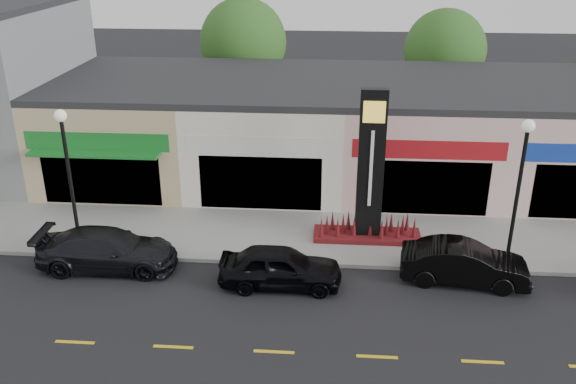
% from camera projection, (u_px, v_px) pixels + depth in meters
% --- Properties ---
extents(ground, '(120.00, 120.00, 0.00)m').
position_uv_depth(ground, '(283.00, 296.00, 20.57)').
color(ground, black).
rests_on(ground, ground).
extents(sidewalk, '(52.00, 4.30, 0.15)m').
position_uv_depth(sidewalk, '(292.00, 235.00, 24.53)').
color(sidewalk, gray).
rests_on(sidewalk, ground).
extents(curb, '(52.00, 0.20, 0.15)m').
position_uv_depth(curb, '(287.00, 263.00, 22.47)').
color(curb, gray).
rests_on(curb, ground).
extents(shop_beige, '(7.00, 10.85, 4.80)m').
position_uv_depth(shop_beige, '(134.00, 124.00, 30.73)').
color(shop_beige, tan).
rests_on(shop_beige, ground).
extents(shop_cream, '(7.00, 10.01, 4.80)m').
position_uv_depth(shop_cream, '(272.00, 127.00, 30.25)').
color(shop_cream, beige).
rests_on(shop_cream, ground).
extents(shop_pink_w, '(7.00, 10.01, 4.80)m').
position_uv_depth(shop_pink_w, '(414.00, 130.00, 29.76)').
color(shop_pink_w, beige).
rests_on(shop_pink_w, ground).
extents(shop_pink_e, '(7.00, 10.01, 4.80)m').
position_uv_depth(shop_pink_e, '(561.00, 133.00, 29.27)').
color(shop_pink_e, beige).
rests_on(shop_pink_e, ground).
extents(tree_rear_west, '(5.20, 5.20, 7.83)m').
position_uv_depth(tree_rear_west, '(243.00, 42.00, 36.67)').
color(tree_rear_west, '#382619').
rests_on(tree_rear_west, ground).
extents(tree_rear_mid, '(4.80, 4.80, 7.29)m').
position_uv_depth(tree_rear_mid, '(445.00, 50.00, 35.97)').
color(tree_rear_mid, '#382619').
rests_on(tree_rear_mid, ground).
extents(lamp_west_near, '(0.44, 0.44, 5.47)m').
position_uv_depth(lamp_west_near, '(68.00, 167.00, 22.05)').
color(lamp_west_near, black).
rests_on(lamp_west_near, sidewalk).
extents(lamp_east_near, '(0.44, 0.44, 5.47)m').
position_uv_depth(lamp_east_near, '(520.00, 180.00, 20.94)').
color(lamp_east_near, black).
rests_on(lamp_east_near, sidewalk).
extents(pylon_sign, '(4.20, 1.30, 6.00)m').
position_uv_depth(pylon_sign, '(369.00, 188.00, 23.32)').
color(pylon_sign, '#520E1A').
rests_on(pylon_sign, sidewalk).
extents(car_dark_sedan, '(2.17, 5.07, 1.46)m').
position_uv_depth(car_dark_sedan, '(107.00, 250.00, 22.04)').
color(car_dark_sedan, black).
rests_on(car_dark_sedan, ground).
extents(car_black_sedan, '(1.76, 4.24, 1.44)m').
position_uv_depth(car_black_sedan, '(280.00, 267.00, 20.92)').
color(car_black_sedan, black).
rests_on(car_black_sedan, ground).
extents(car_black_conv, '(2.02, 4.52, 1.44)m').
position_uv_depth(car_black_conv, '(464.00, 264.00, 21.14)').
color(car_black_conv, black).
rests_on(car_black_conv, ground).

